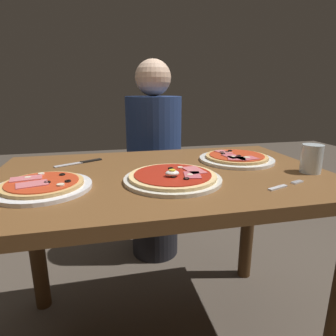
# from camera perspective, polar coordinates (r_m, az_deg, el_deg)

# --- Properties ---
(dining_table) EXTENTS (1.18, 0.75, 0.73)m
(dining_table) POSITION_cam_1_polar(r_m,az_deg,el_deg) (1.06, -0.92, -7.13)
(dining_table) COLOR brown
(dining_table) RESTS_ON ground
(pizza_foreground) EXTENTS (0.32, 0.32, 0.05)m
(pizza_foreground) POSITION_cam_1_polar(r_m,az_deg,el_deg) (0.92, 0.99, -1.91)
(pizza_foreground) COLOR silver
(pizza_foreground) RESTS_ON dining_table
(pizza_across_left) EXTENTS (0.30, 0.30, 0.03)m
(pizza_across_left) POSITION_cam_1_polar(r_m,az_deg,el_deg) (1.22, 13.49, 1.95)
(pizza_across_left) COLOR white
(pizza_across_left) RESTS_ON dining_table
(pizza_across_right) EXTENTS (0.28, 0.28, 0.03)m
(pizza_across_right) POSITION_cam_1_polar(r_m,az_deg,el_deg) (0.92, -23.71, -3.26)
(pizza_across_right) COLOR white
(pizza_across_right) RESTS_ON dining_table
(water_glass_near) EXTENTS (0.07, 0.07, 0.10)m
(water_glass_near) POSITION_cam_1_polar(r_m,az_deg,el_deg) (1.13, 26.68, 1.38)
(water_glass_near) COLOR silver
(water_glass_near) RESTS_ON dining_table
(fork) EXTENTS (0.15, 0.07, 0.00)m
(fork) POSITION_cam_1_polar(r_m,az_deg,el_deg) (0.94, 22.07, -3.34)
(fork) COLOR silver
(fork) RESTS_ON dining_table
(knife) EXTENTS (0.18, 0.11, 0.01)m
(knife) POSITION_cam_1_polar(r_m,az_deg,el_deg) (1.20, -16.77, 1.10)
(knife) COLOR silver
(knife) RESTS_ON dining_table
(diner_person) EXTENTS (0.32, 0.32, 1.18)m
(diner_person) POSITION_cam_1_polar(r_m,az_deg,el_deg) (1.72, -2.77, -0.01)
(diner_person) COLOR black
(diner_person) RESTS_ON ground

